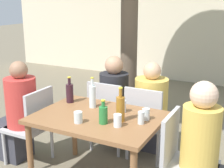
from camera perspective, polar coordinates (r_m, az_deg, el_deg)
name	(u,v)px	position (r m, az deg, el deg)	size (l,w,h in m)	color
cafe_building_wall	(201,19)	(7.06, 15.95, 11.30)	(10.00, 0.08, 2.80)	beige
dining_table_front	(98,124)	(3.11, -2.57, -7.36)	(1.23, 0.89, 0.74)	brown
patio_chair_0	(33,123)	(3.63, -14.29, -6.86)	(0.44, 0.44, 0.89)	#B2B2B7
patio_chair_1	(182,157)	(2.88, 12.60, -12.92)	(0.44, 0.44, 0.89)	#B2B2B7
patio_chair_2	(108,112)	(3.82, -0.66, -5.20)	(0.44, 0.44, 0.89)	#B2B2B7
patio_chair_3	(146,119)	(3.63, 6.24, -6.44)	(0.44, 0.44, 0.89)	#B2B2B7
person_seated_0	(17,117)	(3.77, -16.98, -5.71)	(0.57, 0.35, 1.19)	#383842
person_seated_1	(209,159)	(2.82, 17.33, -12.94)	(0.56, 0.32, 1.21)	#383842
person_seated_2	(117,105)	(4.01, 0.91, -3.77)	(0.36, 0.58, 1.18)	#383842
person_seated_3	(153,112)	(3.83, 7.52, -5.05)	(0.39, 0.60, 1.15)	#383842
green_bottle_0	(103,114)	(2.86, -1.61, -5.57)	(0.08, 0.08, 0.23)	#287A38
amber_bottle_1	(120,108)	(2.90, 1.55, -4.44)	(0.08, 0.08, 0.33)	#9E661E
water_bottle_2	(92,96)	(3.27, -3.60, -2.17)	(0.07, 0.07, 0.33)	silver
wine_bottle_3	(70,92)	(3.45, -7.74, -1.54)	(0.08, 0.08, 0.29)	#331923
drinking_glass_0	(78,117)	(2.91, -6.20, -6.07)	(0.08, 0.08, 0.11)	silver
drinking_glass_1	(141,118)	(2.88, 5.34, -6.15)	(0.06, 0.06, 0.12)	silver
drinking_glass_2	(118,120)	(2.81, 1.02, -6.69)	(0.07, 0.07, 0.12)	white
drinking_glass_3	(122,106)	(3.15, 1.87, -4.10)	(0.08, 0.08, 0.12)	white
drinking_glass_4	(146,114)	(2.98, 6.22, -5.51)	(0.07, 0.07, 0.11)	silver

